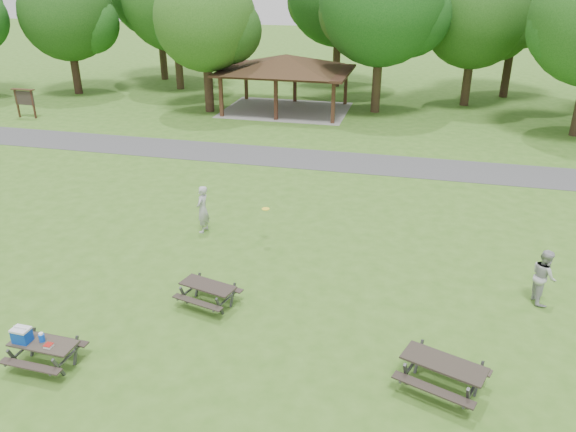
# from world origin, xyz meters

# --- Properties ---
(ground) EXTENTS (160.00, 160.00, 0.00)m
(ground) POSITION_xyz_m (0.00, 0.00, 0.00)
(ground) COLOR #3A671D
(ground) RESTS_ON ground
(asphalt_path) EXTENTS (120.00, 3.20, 0.02)m
(asphalt_path) POSITION_xyz_m (0.00, 14.00, 0.01)
(asphalt_path) COLOR #424244
(asphalt_path) RESTS_ON ground
(pavilion) EXTENTS (8.60, 7.01, 3.76)m
(pavilion) POSITION_xyz_m (-4.00, 24.00, 3.06)
(pavilion) COLOR #3E2316
(pavilion) RESTS_ON ground
(notice_board) EXTENTS (1.60, 0.30, 1.88)m
(notice_board) POSITION_xyz_m (-20.00, 18.00, 1.31)
(notice_board) COLOR #311F12
(notice_board) RESTS_ON ground
(tree_row_b) EXTENTS (7.14, 6.80, 9.28)m
(tree_row_b) POSITION_xyz_m (-20.92, 25.53, 5.67)
(tree_row_b) COLOR black
(tree_row_b) RESTS_ON ground
(tree_row_c) EXTENTS (8.19, 7.80, 10.67)m
(tree_row_c) POSITION_xyz_m (-13.90, 29.03, 6.54)
(tree_row_c) COLOR #312315
(tree_row_c) RESTS_ON ground
(tree_row_d) EXTENTS (6.93, 6.60, 9.27)m
(tree_row_d) POSITION_xyz_m (-8.92, 22.53, 5.77)
(tree_row_d) COLOR #2F1E15
(tree_row_d) RESTS_ON ground
(tree_row_e) EXTENTS (8.40, 8.00, 11.02)m
(tree_row_e) POSITION_xyz_m (2.10, 25.03, 6.78)
(tree_row_e) COLOR #312316
(tree_row_e) RESTS_ON ground
(tree_row_f) EXTENTS (7.35, 7.00, 9.55)m
(tree_row_f) POSITION_xyz_m (8.09, 28.53, 5.84)
(tree_row_f) COLOR #302215
(tree_row_f) RESTS_ON ground
(picnic_table_near) EXTENTS (1.71, 1.40, 1.16)m
(picnic_table_near) POSITION_xyz_m (-3.59, -3.58, 0.66)
(picnic_table_near) COLOR #302923
(picnic_table_near) RESTS_ON ground
(picnic_table_middle) EXTENTS (1.92, 1.68, 0.71)m
(picnic_table_middle) POSITION_xyz_m (-0.45, -0.00, 0.53)
(picnic_table_middle) COLOR black
(picnic_table_middle) RESTS_ON ground
(picnic_table_far) EXTENTS (2.33, 2.11, 0.84)m
(picnic_table_far) POSITION_xyz_m (6.23, -2.12, 0.62)
(picnic_table_far) COLOR black
(picnic_table_far) RESTS_ON ground
(frisbee_in_flight) EXTENTS (0.29, 0.29, 0.02)m
(frisbee_in_flight) POSITION_xyz_m (0.14, 4.20, 1.40)
(frisbee_in_flight) COLOR yellow
(frisbee_in_flight) RESTS_ON ground
(frisbee_thrower) EXTENTS (0.48, 0.69, 1.82)m
(frisbee_thrower) POSITION_xyz_m (-2.44, 4.68, 0.91)
(frisbee_thrower) COLOR #ABABAD
(frisbee_thrower) RESTS_ON ground
(frisbee_catcher) EXTENTS (0.80, 0.94, 1.71)m
(frisbee_catcher) POSITION_xyz_m (9.12, 2.54, 0.86)
(frisbee_catcher) COLOR #ADAEB0
(frisbee_catcher) RESTS_ON ground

